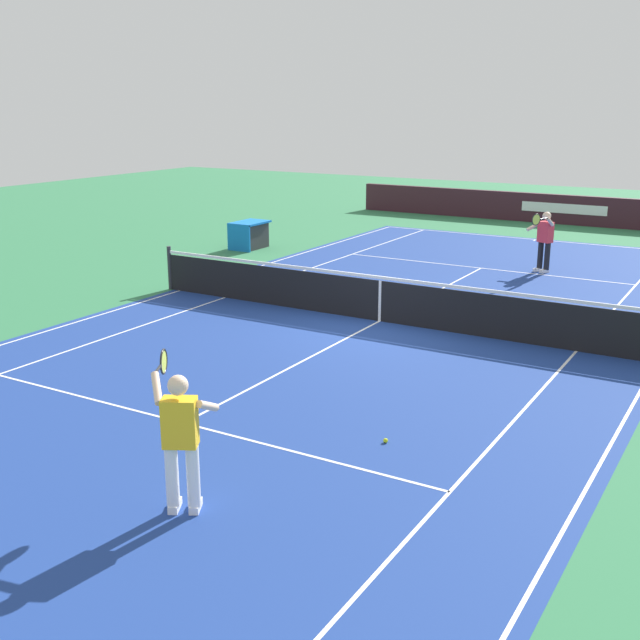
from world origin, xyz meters
The scene contains 9 objects.
ground_plane centered at (0.00, 0.00, 0.00)m, with size 60.00×60.00×0.00m, color #2D7247.
court_slab centered at (0.00, 0.00, 0.00)m, with size 24.20×11.40×0.00m, color navy.
court_line_markings centered at (0.00, 0.00, 0.00)m, with size 23.85×11.05×0.01m.
tennis_net centered at (0.00, 0.00, 0.49)m, with size 0.10×11.70×1.08m.
stadium_barrier centered at (-15.90, 0.00, 0.55)m, with size 0.26×17.00×1.11m.
tennis_player_near centered at (8.35, 1.65, 0.93)m, with size 0.87×0.99×1.70m.
tennis_player_far centered at (-6.77, 1.60, 0.93)m, with size 1.19×0.75×1.70m.
tennis_ball centered at (5.52, 2.83, 0.03)m, with size 0.07×0.07×0.07m, color #CCE01E.
equipment_cart_tarped centered at (-5.61, -7.40, 0.44)m, with size 1.25×0.84×0.85m.
Camera 1 is at (14.51, 7.10, 4.51)m, focal length 44.11 mm.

